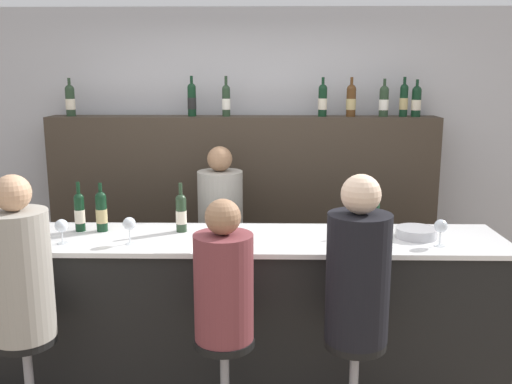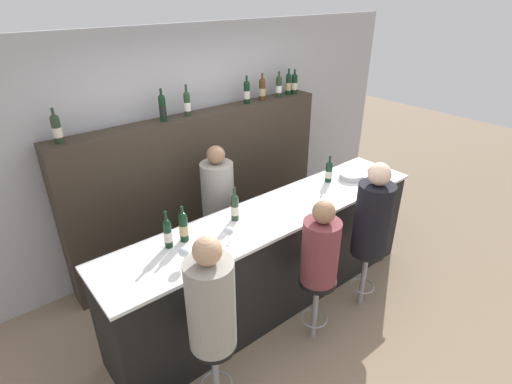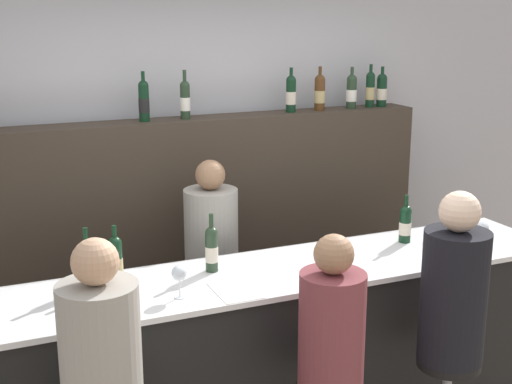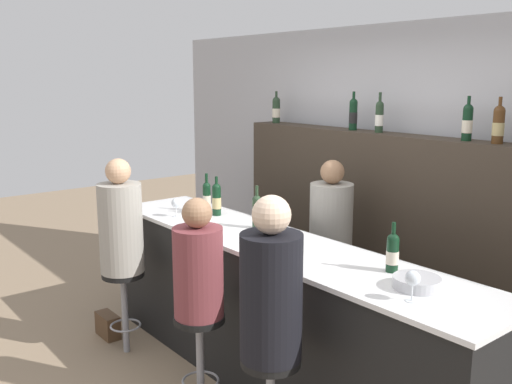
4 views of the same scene
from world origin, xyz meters
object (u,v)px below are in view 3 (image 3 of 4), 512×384
Objects in this scene: wine_bottle_backbar_3 at (291,93)px; guest_seated_right at (454,288)px; wine_glass_2 at (482,229)px; wine_bottle_counter_2 at (212,248)px; wine_bottle_backbar_5 at (351,91)px; wine_glass_1 at (179,274)px; wine_bottle_counter_0 at (87,265)px; wine_bottle_backbar_6 at (370,89)px; metal_bowl at (449,237)px; wine_bottle_backbar_1 at (144,100)px; wine_glass_0 at (95,290)px; wine_bottle_counter_3 at (405,223)px; wine_bottle_counter_1 at (116,261)px; wine_bottle_backbar_7 at (382,90)px; guest_seated_left at (101,356)px; guest_seated_middle at (332,323)px; wine_bottle_backbar_2 at (185,99)px; bartender at (212,288)px; wine_bottle_backbar_4 at (320,92)px.

guest_seated_right is at bearing -89.05° from wine_bottle_backbar_3.
wine_glass_2 is at bearing -66.93° from wine_bottle_backbar_3.
wine_bottle_backbar_5 reaches higher than wine_bottle_counter_2.
wine_bottle_backbar_5 is 2.34m from wine_glass_1.
wine_glass_2 is (0.59, -1.38, -0.68)m from wine_bottle_backbar_3.
wine_glass_2 is at bearing -7.15° from wine_bottle_counter_0.
wine_bottle_backbar_6 reaches higher than metal_bowl.
wine_bottle_backbar_1 is 1.03× the size of wine_bottle_backbar_3.
wine_bottle_counter_2 reaches higher than wine_glass_0.
wine_bottle_counter_3 reaches higher than wine_glass_1.
wine_glass_2 is at bearing 0.00° from wine_glass_0.
wine_bottle_counter_3 is (1.91, 0.00, -0.01)m from wine_bottle_counter_0.
wine_glass_2 is at bearing -39.36° from wine_bottle_counter_3.
wine_bottle_backbar_5 is at bearing 28.53° from wine_bottle_counter_1.
wine_bottle_counter_3 is 0.93× the size of wine_bottle_backbar_6.
guest_seated_left is (-2.51, -1.83, -0.79)m from wine_bottle_backbar_7.
guest_seated_middle is (1.08, 0.00, -0.06)m from guest_seated_left.
wine_bottle_backbar_6 is 1.44m from metal_bowl.
wine_bottle_backbar_7 is at bearing 25.70° from wine_bottle_counter_1.
wine_bottle_backbar_5 reaches higher than wine_glass_0.
wine_bottle_counter_1 is 1.09× the size of wine_bottle_counter_3.
wine_bottle_backbar_1 is 2.06m from guest_seated_middle.
metal_bowl is at bearing -43.43° from wine_bottle_backbar_2.
bartender is (-0.83, 1.32, -0.36)m from guest_seated_right.
guest_seated_left is (-1.98, -1.83, -0.79)m from wine_bottle_backbar_4.
wine_bottle_backbar_1 reaches higher than guest_seated_right.
wine_bottle_counter_1 is 0.38m from wine_glass_1.
wine_bottle_counter_3 is at bearing -77.52° from wine_bottle_backbar_3.
wine_bottle_backbar_3 is 0.49m from wine_bottle_backbar_5.
wine_bottle_counter_1 is at bearing 131.37° from wine_glass_1.
wine_bottle_backbar_2 is at bearing 78.57° from wine_bottle_counter_2.
wine_bottle_backbar_2 is 1.02× the size of wine_bottle_backbar_6.
wine_bottle_counter_0 is 2.15× the size of wine_glass_0.
wine_bottle_backbar_7 is (2.42, 1.09, 0.66)m from wine_bottle_counter_0.
wine_bottle_counter_1 is at bearing 176.91° from metal_bowl.
wine_bottle_counter_2 is 2.09m from wine_bottle_backbar_6.
wine_bottle_backbar_1 reaches higher than bartender.
wine_bottle_backbar_6 reaches higher than guest_seated_right.
metal_bowl is at bearing -90.11° from wine_bottle_backbar_5.
wine_bottle_counter_3 is at bearing -115.04° from wine_bottle_backbar_7.
guest_seated_right is at bearing -59.25° from wine_bottle_backbar_1.
metal_bowl is at bearing 28.38° from guest_seated_middle.
wine_bottle_counter_3 reaches higher than wine_glass_2.
wine_bottle_backbar_5 is at bearing -0.00° from wine_bottle_backbar_2.
wine_bottle_backbar_1 is at bearing 180.00° from wine_bottle_backbar_4.
wine_bottle_backbar_5 is at bearing -0.00° from wine_bottle_backbar_4.
wine_bottle_backbar_4 is (-0.01, 1.09, 0.68)m from wine_bottle_counter_3.
wine_bottle_counter_0 is 1.96× the size of wine_glass_1.
wine_bottle_backbar_3 reaches higher than wine_glass_2.
guest_seated_right reaches higher than wine_bottle_counter_1.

